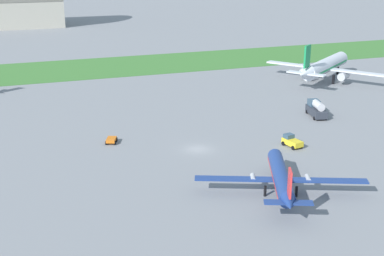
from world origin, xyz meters
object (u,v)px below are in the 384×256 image
object	(u,v)px
pushback_tug_near_gate	(292,141)
baggage_cart_midfield	(111,140)
fuel_truck_by_runway	(316,109)
airplane_parked_jet_far	(325,66)
airplane_foreground_turboprop	(281,177)

from	to	relation	value
pushback_tug_near_gate	baggage_cart_midfield	size ratio (longest dim) A/B	1.36
baggage_cart_midfield	fuel_truck_by_runway	size ratio (longest dim) A/B	0.42
pushback_tug_near_gate	airplane_parked_jet_far	bearing A→B (deg)	-49.74
airplane_parked_jet_far	pushback_tug_near_gate	world-z (taller)	airplane_parked_jet_far
airplane_foreground_turboprop	baggage_cart_midfield	bearing A→B (deg)	54.45
baggage_cart_midfield	fuel_truck_by_runway	world-z (taller)	fuel_truck_by_runway
airplane_foreground_turboprop	pushback_tug_near_gate	xyz separation A→B (m)	(10.86, 15.99, -1.64)
baggage_cart_midfield	airplane_foreground_turboprop	bearing A→B (deg)	-126.55
fuel_truck_by_runway	airplane_foreground_turboprop	bearing A→B (deg)	153.24
airplane_foreground_turboprop	pushback_tug_near_gate	distance (m)	19.40
airplane_parked_jet_far	baggage_cart_midfield	bearing A→B (deg)	167.40
airplane_foreground_turboprop	airplane_parked_jet_far	distance (m)	69.00
pushback_tug_near_gate	fuel_truck_by_runway	xyz separation A→B (m)	(13.26, 13.61, 0.67)
pushback_tug_near_gate	fuel_truck_by_runway	distance (m)	19.01
airplane_foreground_turboprop	pushback_tug_near_gate	world-z (taller)	airplane_foreground_turboprop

